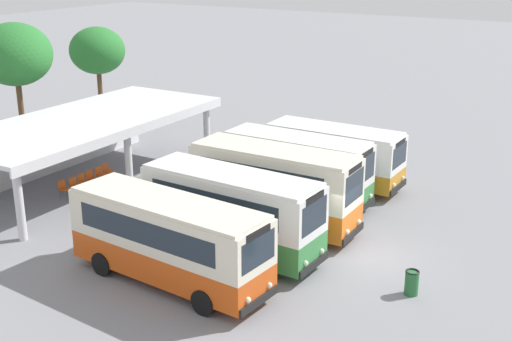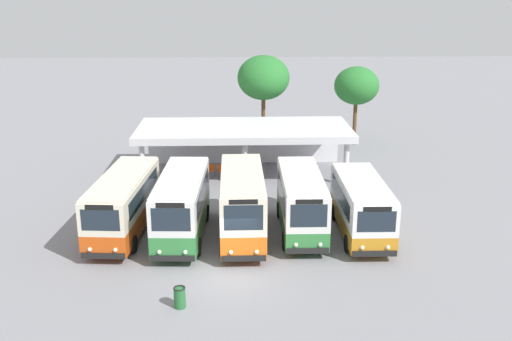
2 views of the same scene
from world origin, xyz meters
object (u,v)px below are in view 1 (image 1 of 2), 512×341
city_bus_fourth_amber (297,167)px  waiting_chair_fourth_seat (91,177)px  city_bus_fifth_blue (334,154)px  waiting_chair_fifth_seat (100,174)px  waiting_chair_middle_seat (83,181)px  waiting_chair_far_end_seat (107,170)px  waiting_chair_second_from_end (74,184)px  city_bus_second_in_row (232,210)px  litter_bin_apron (412,282)px  city_bus_middle_cream (275,185)px  city_bus_nearest_orange (169,238)px  waiting_chair_end_by_column (63,188)px

city_bus_fourth_amber → waiting_chair_fourth_seat: 10.47m
city_bus_fifth_blue → waiting_chair_fifth_seat: 11.89m
waiting_chair_fifth_seat → waiting_chair_middle_seat: bearing=-178.9°
waiting_chair_far_end_seat → waiting_chair_second_from_end: bearing=-176.8°
city_bus_second_in_row → waiting_chair_fourth_seat: city_bus_second_in_row is taller
waiting_chair_fifth_seat → litter_bin_apron: size_ratio=0.96×
city_bus_second_in_row → litter_bin_apron: 7.25m
city_bus_middle_cream → city_bus_second_in_row: bearing=177.2°
city_bus_nearest_orange → waiting_chair_fourth_seat: (6.03, 9.63, -1.23)m
waiting_chair_fourth_seat → waiting_chair_end_by_column: bearing=179.1°
waiting_chair_fourth_seat → waiting_chair_fifth_seat: size_ratio=1.00×
waiting_chair_fifth_seat → waiting_chair_fourth_seat: bearing=179.0°
city_bus_fifth_blue → waiting_chair_second_from_end: bearing=126.8°
city_bus_second_in_row → waiting_chair_end_by_column: 10.43m
waiting_chair_fourth_seat → litter_bin_apron: litter_bin_apron is taller
waiting_chair_second_from_end → city_bus_nearest_orange: bearing=-116.7°
city_bus_fourth_amber → litter_bin_apron: size_ratio=7.84×
city_bus_middle_cream → waiting_chair_middle_seat: size_ratio=8.53×
city_bus_fourth_amber → waiting_chair_fifth_seat: size_ratio=8.20×
waiting_chair_far_end_seat → city_bus_middle_cream: bearing=-95.6°
waiting_chair_end_by_column → litter_bin_apron: litter_bin_apron is taller
waiting_chair_fifth_seat → city_bus_fourth_amber: bearing=-74.7°
city_bus_second_in_row → waiting_chair_second_from_end: 10.39m
waiting_chair_middle_seat → waiting_chair_far_end_seat: (1.84, 0.08, 0.00)m
city_bus_nearest_orange → waiting_chair_middle_seat: size_ratio=9.33×
city_bus_second_in_row → city_bus_middle_cream: city_bus_middle_cream is taller
city_bus_nearest_orange → waiting_chair_far_end_seat: city_bus_nearest_orange is taller
city_bus_second_in_row → waiting_chair_fifth_seat: bearing=71.0°
waiting_chair_second_from_end → litter_bin_apron: (-1.22, -17.27, -0.07)m
waiting_chair_far_end_seat → litter_bin_apron: litter_bin_apron is taller
city_bus_second_in_row → litter_bin_apron: (0.47, -7.10, -1.39)m
city_bus_fifth_blue → waiting_chair_end_by_column: city_bus_fifth_blue is taller
city_bus_second_in_row → city_bus_fourth_amber: 6.24m
city_bus_nearest_orange → waiting_chair_middle_seat: 11.08m
waiting_chair_end_by_column → waiting_chair_middle_seat: bearing=-2.9°
waiting_chair_fourth_seat → litter_bin_apron: bearing=-98.0°
city_bus_fifth_blue → waiting_chair_fourth_seat: 12.21m
city_bus_middle_cream → waiting_chair_fifth_seat: size_ratio=8.53×
city_bus_second_in_row → city_bus_middle_cream: (3.11, -0.15, 0.09)m
city_bus_middle_cream → waiting_chair_far_end_seat: 10.61m
waiting_chair_far_end_seat → litter_bin_apron: size_ratio=0.96×
city_bus_middle_cream → city_bus_fifth_blue: city_bus_middle_cream is taller
city_bus_middle_cream → waiting_chair_far_end_seat: size_ratio=8.53×
city_bus_fourth_amber → waiting_chair_fifth_seat: 10.28m
city_bus_second_in_row → waiting_chair_fifth_seat: size_ratio=8.66×
city_bus_nearest_orange → waiting_chair_end_by_column: size_ratio=9.33×
city_bus_fifth_blue → waiting_chair_second_from_end: city_bus_fifth_blue is taller
waiting_chair_end_by_column → waiting_chair_middle_seat: same height
city_bus_nearest_orange → waiting_chair_fifth_seat: bearing=55.4°
litter_bin_apron → waiting_chair_middle_seat: bearing=84.0°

